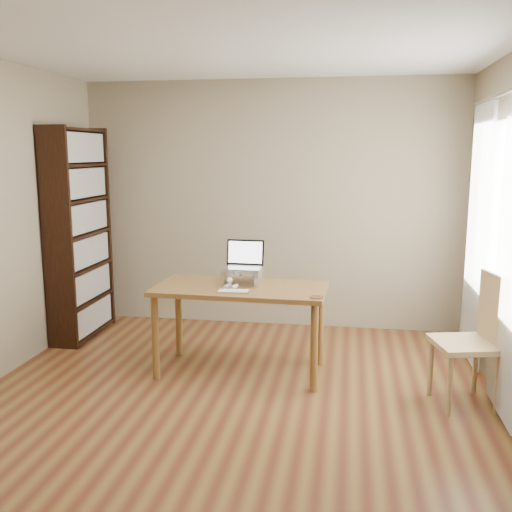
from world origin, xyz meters
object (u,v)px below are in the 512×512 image
(laptop, at_px, (243,261))
(desk, at_px, (240,297))
(keyboard, at_px, (233,291))
(cat, at_px, (240,275))
(chair, at_px, (477,336))
(bookshelf, at_px, (79,234))

(laptop, bearing_deg, desk, -88.33)
(keyboard, distance_m, cat, 0.34)
(laptop, distance_m, chair, 1.94)
(keyboard, bearing_deg, cat, 88.28)
(bookshelf, height_order, chair, bookshelf)
(bookshelf, height_order, desk, bookshelf)
(desk, xyz_separation_m, cat, (-0.03, 0.11, 0.16))
(desk, height_order, laptop, laptop)
(bookshelf, xyz_separation_m, cat, (1.76, -0.62, -0.23))
(laptop, xyz_separation_m, chair, (1.83, -0.51, -0.40))
(bookshelf, height_order, cat, bookshelf)
(laptop, bearing_deg, chair, -13.80)
(keyboard, height_order, chair, chair)
(laptop, relative_size, cat, 0.67)
(chair, bearing_deg, keyboard, 161.57)
(bookshelf, xyz_separation_m, keyboard, (1.77, -0.95, -0.29))
(bookshelf, distance_m, cat, 1.87)
(bookshelf, height_order, laptop, bookshelf)
(bookshelf, distance_m, laptop, 1.88)
(laptop, bearing_deg, cat, -135.82)
(desk, xyz_separation_m, chair, (1.83, -0.37, -0.12))
(laptop, bearing_deg, keyboard, -90.64)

